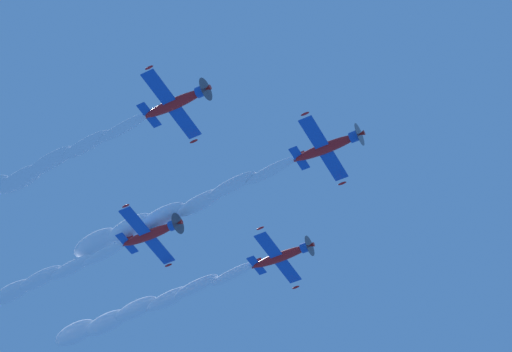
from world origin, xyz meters
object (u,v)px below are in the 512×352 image
object	(u,v)px
airplane_left_wingman	(282,256)
airplane_right_wingman	(176,103)
airplane_slot_tail	(151,234)
airplane_lead	(328,147)

from	to	relation	value
airplane_left_wingman	airplane_right_wingman	xyz separation A→B (m)	(-4.25, 24.11, 0.08)
airplane_left_wingman	airplane_slot_tail	xyz separation A→B (m)	(9.68, 13.36, -0.95)
airplane_left_wingman	airplane_lead	bearing A→B (deg)	146.40
airplane_right_wingman	airplane_left_wingman	bearing A→B (deg)	-80.00
airplane_lead	airplane_slot_tail	bearing A→B (deg)	9.73
airplane_right_wingman	airplane_slot_tail	xyz separation A→B (m)	(13.93, -10.75, -1.02)
airplane_left_wingman	airplane_right_wingman	world-z (taller)	airplane_right_wingman
airplane_slot_tail	airplane_lead	bearing A→B (deg)	-170.27
airplane_left_wingman	airplane_slot_tail	size ratio (longest dim) A/B	1.00
airplane_right_wingman	airplane_slot_tail	bearing A→B (deg)	-37.66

